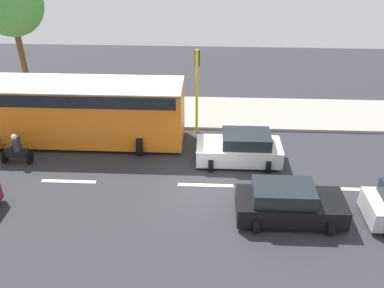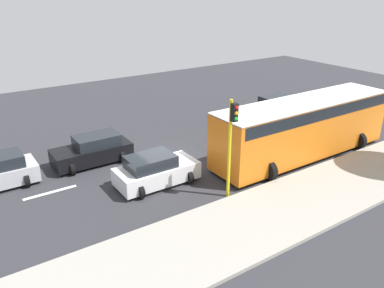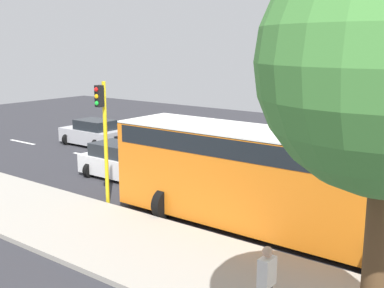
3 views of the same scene
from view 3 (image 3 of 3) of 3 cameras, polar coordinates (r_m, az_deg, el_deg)
ground_plane at (r=21.99m, az=-1.76°, el=-3.70°), size 40.00×60.00×0.10m
sidewalk at (r=17.35m, az=-16.66°, el=-8.03°), size 4.00×60.00×0.15m
lane_stripe_far_north at (r=30.80m, az=-19.35°, el=0.22°), size 0.20×2.40×0.01m
lane_stripe_north at (r=26.07m, az=-12.05°, el=-1.37°), size 0.20×2.40×0.01m
lane_stripe_mid at (r=21.97m, az=-1.76°, el=-3.56°), size 0.20×2.40×0.01m
lane_stripe_south at (r=18.92m, az=12.57°, el=-6.38°), size 0.20×2.40×0.01m
car_silver at (r=28.62m, az=-11.64°, el=1.24°), size 2.18×3.85×1.52m
car_white at (r=21.43m, az=-8.34°, el=-2.13°), size 2.19×3.90×1.52m
car_black at (r=25.27m, az=-4.46°, el=0.08°), size 2.13×4.06×1.52m
city_bus at (r=15.08m, az=9.62°, el=-3.62°), size 3.20×11.00×3.16m
motorcycle at (r=16.58m, az=19.45°, el=-7.07°), size 0.60×1.30×1.53m
pedestrian_near_signal at (r=10.27m, az=8.77°, el=-15.85°), size 0.40×0.24×1.69m
traffic_light_corner at (r=17.52m, az=-10.43°, el=2.13°), size 0.49×0.24×4.50m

